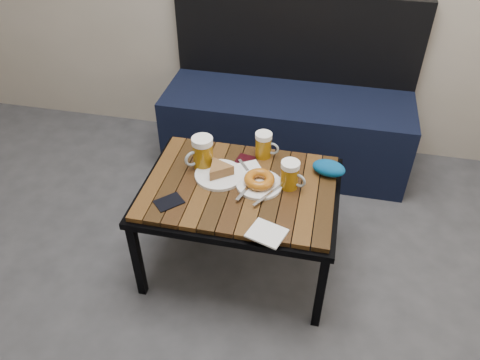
% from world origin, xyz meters
% --- Properties ---
extents(bench, '(1.40, 0.50, 0.95)m').
position_xyz_m(bench, '(0.28, 1.76, 0.27)').
color(bench, black).
rests_on(bench, ground).
extents(cafe_table, '(0.84, 0.62, 0.47)m').
position_xyz_m(cafe_table, '(0.18, 0.90, 0.43)').
color(cafe_table, black).
rests_on(cafe_table, ground).
extents(beer_mug_left, '(0.13, 0.13, 0.15)m').
position_xyz_m(beer_mug_left, '(-0.01, 0.99, 0.55)').
color(beer_mug_left, '#8F600B').
rests_on(beer_mug_left, cafe_table).
extents(beer_mug_centre, '(0.11, 0.08, 0.12)m').
position_xyz_m(beer_mug_centre, '(0.24, 1.13, 0.53)').
color(beer_mug_centre, '#8F600B').
rests_on(beer_mug_centre, cafe_table).
extents(beer_mug_right, '(0.12, 0.10, 0.13)m').
position_xyz_m(beer_mug_right, '(0.39, 0.93, 0.54)').
color(beer_mug_right, '#8F600B').
rests_on(beer_mug_right, cafe_table).
extents(plate_pie, '(0.21, 0.21, 0.06)m').
position_xyz_m(plate_pie, '(0.08, 0.94, 0.50)').
color(plate_pie, white).
rests_on(plate_pie, cafe_table).
extents(plate_bagel, '(0.21, 0.25, 0.05)m').
position_xyz_m(plate_bagel, '(0.26, 0.91, 0.49)').
color(plate_bagel, white).
rests_on(plate_bagel, cafe_table).
extents(napkin_left, '(0.18, 0.18, 0.01)m').
position_xyz_m(napkin_left, '(0.20, 0.99, 0.48)').
color(napkin_left, white).
rests_on(napkin_left, cafe_table).
extents(napkin_right, '(0.16, 0.15, 0.01)m').
position_xyz_m(napkin_right, '(0.34, 0.64, 0.48)').
color(napkin_right, white).
rests_on(napkin_right, cafe_table).
extents(passport_navy, '(0.13, 0.13, 0.01)m').
position_xyz_m(passport_navy, '(-0.08, 0.73, 0.47)').
color(passport_navy, black).
rests_on(passport_navy, cafe_table).
extents(passport_burgundy, '(0.10, 0.12, 0.01)m').
position_xyz_m(passport_burgundy, '(0.17, 1.06, 0.47)').
color(passport_burgundy, black).
rests_on(passport_burgundy, cafe_table).
extents(knit_pouch, '(0.16, 0.12, 0.06)m').
position_xyz_m(knit_pouch, '(0.54, 1.05, 0.50)').
color(knit_pouch, navy).
rests_on(knit_pouch, cafe_table).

